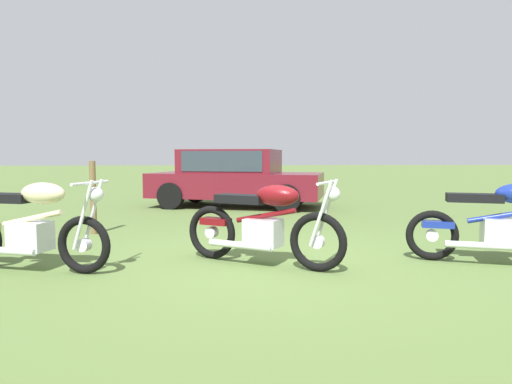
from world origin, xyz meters
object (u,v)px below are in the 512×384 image
Objects in this scene: motorcycle_blue at (502,223)px; motorcycle_maroon at (263,224)px; car_burgundy at (234,175)px; fence_post_wooden at (93,198)px; motorcycle_cream at (30,226)px.

motorcycle_maroon is at bearing -163.37° from motorcycle_blue.
motorcycle_blue is 0.43× the size of car_burgundy.
car_burgundy is at bearing 135.68° from motorcycle_blue.
fence_post_wooden is at bearing 175.63° from motorcycle_blue.
motorcycle_cream is 1.62× the size of fence_post_wooden.
motorcycle_maroon is at bearing -42.18° from fence_post_wooden.
car_burgundy is at bearing 86.00° from motorcycle_cream.
motorcycle_blue is at bearing 15.98° from motorcycle_cream.
car_burgundy is 4.49m from fence_post_wooden.
motorcycle_maroon is at bearing -71.10° from car_burgundy.
motorcycle_cream and motorcycle_maroon have the same top height.
motorcycle_cream is 0.98× the size of motorcycle_blue.
motorcycle_cream and motorcycle_blue have the same top height.
motorcycle_maroon is at bearing 18.56° from motorcycle_cream.
motorcycle_maroon is 2.77m from motorcycle_blue.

